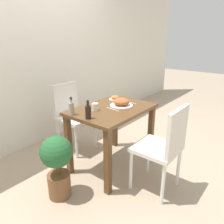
{
  "coord_description": "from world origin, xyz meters",
  "views": [
    {
      "loc": [
        -1.84,
        -1.47,
        1.54
      ],
      "look_at": [
        0.0,
        0.0,
        0.7
      ],
      "focal_mm": 35.0,
      "sensor_mm": 36.0,
      "label": 1
    }
  ],
  "objects": [
    {
      "name": "condiment_bottle",
      "position": [
        -0.43,
        0.19,
        0.82
      ],
      "size": [
        0.06,
        0.06,
        0.19
      ],
      "color": "gray",
      "rests_on": "dining_table"
    },
    {
      "name": "food_plate",
      "position": [
        0.13,
        -0.04,
        0.79
      ],
      "size": [
        0.27,
        0.27,
        0.09
      ],
      "color": "white",
      "rests_on": "dining_table"
    },
    {
      "name": "spoon_utensil",
      "position": [
        0.29,
        -0.04,
        0.75
      ],
      "size": [
        0.01,
        0.2,
        0.0
      ],
      "rotation": [
        0.0,
        0.0,
        1.59
      ],
      "color": "silver",
      "rests_on": "dining_table"
    },
    {
      "name": "drink_cup",
      "position": [
        -0.18,
        0.09,
        0.79
      ],
      "size": [
        0.07,
        0.07,
        0.08
      ],
      "color": "silver",
      "rests_on": "dining_table"
    },
    {
      "name": "side_plate",
      "position": [
        0.28,
        0.18,
        0.77
      ],
      "size": [
        0.15,
        0.15,
        0.06
      ],
      "color": "white",
      "rests_on": "dining_table"
    },
    {
      "name": "wall_back",
      "position": [
        0.0,
        1.28,
        1.3
      ],
      "size": [
        8.0,
        0.05,
        2.6
      ],
      "color": "silver",
      "rests_on": "ground_plane"
    },
    {
      "name": "ground_plane",
      "position": [
        0.0,
        0.0,
        0.0
      ],
      "size": [
        16.0,
        16.0,
        0.0
      ],
      "primitive_type": "plane",
      "color": "tan"
    },
    {
      "name": "chair_far",
      "position": [
        0.02,
        0.72,
        0.53
      ],
      "size": [
        0.42,
        0.42,
        0.92
      ],
      "color": "silver",
      "rests_on": "ground_plane"
    },
    {
      "name": "potted_plant_left",
      "position": [
        -0.76,
        0.07,
        0.38
      ],
      "size": [
        0.31,
        0.31,
        0.65
      ],
      "color": "brown",
      "rests_on": "ground_plane"
    },
    {
      "name": "dining_table",
      "position": [
        0.0,
        0.0,
        0.62
      ],
      "size": [
        0.95,
        0.67,
        0.75
      ],
      "color": "brown",
      "rests_on": "ground_plane"
    },
    {
      "name": "chair_near",
      "position": [
        -0.04,
        -0.69,
        0.53
      ],
      "size": [
        0.42,
        0.42,
        0.92
      ],
      "rotation": [
        0.0,
        0.0,
        3.14
      ],
      "color": "silver",
      "rests_on": "ground_plane"
    },
    {
      "name": "sauce_bottle",
      "position": [
        -0.41,
        -0.02,
        0.82
      ],
      "size": [
        0.06,
        0.06,
        0.19
      ],
      "color": "black",
      "rests_on": "dining_table"
    },
    {
      "name": "fork_utensil",
      "position": [
        -0.04,
        -0.04,
        0.75
      ],
      "size": [
        0.02,
        0.19,
        0.0
      ],
      "rotation": [
        0.0,
        0.0,
        1.5
      ],
      "color": "silver",
      "rests_on": "dining_table"
    }
  ]
}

